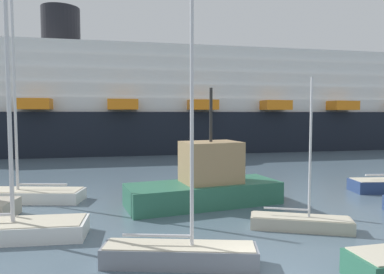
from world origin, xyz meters
name	(u,v)px	position (x,y,z in m)	size (l,w,h in m)	color
sailboat_0	(26,192)	(-10.61, 11.73, 0.56)	(6.85, 2.92, 12.53)	white
sailboat_1	(301,221)	(3.43, 4.63, 0.38)	(4.58, 2.56, 6.87)	#BCB29E
sailboat_7	(180,251)	(-2.38, 1.61, 0.51)	(5.49, 2.17, 9.46)	gray
fishing_boat_0	(206,183)	(-0.06, 9.56, 1.26)	(9.29, 5.02, 6.72)	#2D6B51
cruise_ship	(190,107)	(3.09, 41.07, 6.23)	(100.05, 21.49, 19.36)	black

